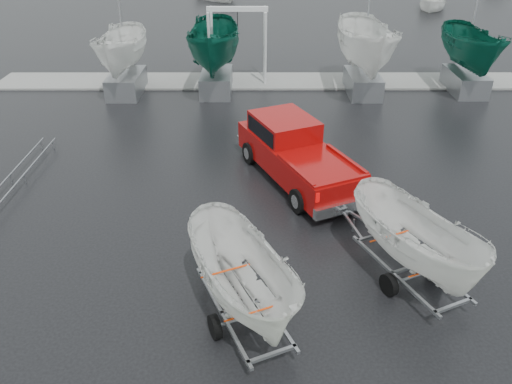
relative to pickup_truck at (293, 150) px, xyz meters
name	(u,v)px	position (x,y,z in m)	size (l,w,h in m)	color
ground_plane	(265,197)	(-1.03, -1.57, -1.08)	(120.00, 120.00, 0.00)	black
dock	(262,81)	(-1.03, 11.43, -1.03)	(30.00, 3.00, 0.12)	gray
pickup_truck	(293,150)	(0.00, 0.00, 0.00)	(4.49, 6.55, 2.07)	#8D0807
trailer_hitched	(424,192)	(2.73, -6.05, 1.70)	(2.56, 3.77, 5.15)	gray
trailer_parked	(242,224)	(-1.67, -7.53, 1.76)	(2.53, 3.77, 5.25)	gray
boat_hoist	(238,34)	(-2.35, 11.43, 1.59)	(3.30, 2.18, 4.12)	silver
keelboat_0	(119,25)	(-8.26, 9.43, 2.51)	(2.27, 3.20, 10.44)	gray
keelboat_1	(214,12)	(-3.47, 9.63, 3.07)	(2.61, 3.20, 8.04)	gray
keelboat_2	(371,9)	(4.35, 9.43, 3.25)	(2.72, 3.20, 10.90)	gray
keelboat_3	(477,22)	(9.91, 9.73, 2.59)	(2.32, 3.20, 10.49)	gray
mast_rack_0	(17,175)	(-10.03, -0.57, -0.73)	(0.56, 6.50, 0.06)	gray
moored_boat_2	(432,8)	(15.96, 34.90, -1.08)	(3.21, 3.24, 11.22)	white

